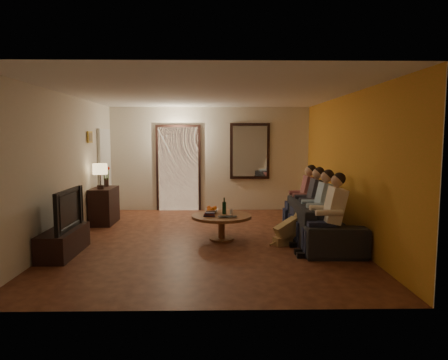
{
  "coord_description": "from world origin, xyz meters",
  "views": [
    {
      "loc": [
        0.16,
        -7.08,
        1.83
      ],
      "look_at": [
        0.3,
        0.3,
        1.05
      ],
      "focal_mm": 32.0,
      "sensor_mm": 36.0,
      "label": 1
    }
  ],
  "objects_px": {
    "tv": "(62,209)",
    "bowl": "(212,211)",
    "person_d": "(305,200)",
    "dresser": "(104,206)",
    "person_b": "(320,211)",
    "laptop": "(228,217)",
    "coffee_table": "(222,227)",
    "sofa": "(321,222)",
    "wine_bottle": "(224,206)",
    "dog": "(288,229)",
    "person_a": "(330,218)",
    "person_c": "(312,205)",
    "table_lamp": "(100,176)",
    "tv_stand": "(64,242)"
  },
  "relations": [
    {
      "from": "person_b",
      "to": "person_d",
      "type": "height_order",
      "value": "same"
    },
    {
      "from": "tv_stand",
      "to": "sofa",
      "type": "xyz_separation_m",
      "value": [
        4.27,
        0.74,
        0.15
      ]
    },
    {
      "from": "person_a",
      "to": "person_b",
      "type": "relative_size",
      "value": 1.0
    },
    {
      "from": "tv_stand",
      "to": "coffee_table",
      "type": "relative_size",
      "value": 1.12
    },
    {
      "from": "person_b",
      "to": "sofa",
      "type": "bearing_deg",
      "value": 71.57
    },
    {
      "from": "dresser",
      "to": "table_lamp",
      "type": "xyz_separation_m",
      "value": [
        0.0,
        -0.22,
        0.66
      ]
    },
    {
      "from": "dresser",
      "to": "tv",
      "type": "bearing_deg",
      "value": -90.0
    },
    {
      "from": "dog",
      "to": "laptop",
      "type": "height_order",
      "value": "dog"
    },
    {
      "from": "tv",
      "to": "laptop",
      "type": "relative_size",
      "value": 3.34
    },
    {
      "from": "dresser",
      "to": "bowl",
      "type": "height_order",
      "value": "dresser"
    },
    {
      "from": "sofa",
      "to": "person_a",
      "type": "height_order",
      "value": "person_a"
    },
    {
      "from": "person_c",
      "to": "laptop",
      "type": "bearing_deg",
      "value": -164.4
    },
    {
      "from": "person_c",
      "to": "bowl",
      "type": "bearing_deg",
      "value": 178.07
    },
    {
      "from": "person_c",
      "to": "coffee_table",
      "type": "distance_m",
      "value": 1.72
    },
    {
      "from": "person_b",
      "to": "bowl",
      "type": "relative_size",
      "value": 4.63
    },
    {
      "from": "tv",
      "to": "person_b",
      "type": "xyz_separation_m",
      "value": [
        4.17,
        0.44,
        -0.12
      ]
    },
    {
      "from": "tv",
      "to": "bowl",
      "type": "height_order",
      "value": "tv"
    },
    {
      "from": "dresser",
      "to": "bowl",
      "type": "xyz_separation_m",
      "value": [
        2.32,
        -1.2,
        0.1
      ]
    },
    {
      "from": "bowl",
      "to": "sofa",
      "type": "bearing_deg",
      "value": -10.53
    },
    {
      "from": "laptop",
      "to": "person_c",
      "type": "bearing_deg",
      "value": 14.49
    },
    {
      "from": "coffee_table",
      "to": "wine_bottle",
      "type": "xyz_separation_m",
      "value": [
        0.05,
        0.1,
        0.38
      ]
    },
    {
      "from": "dog",
      "to": "bowl",
      "type": "xyz_separation_m",
      "value": [
        -1.32,
        0.58,
        0.2
      ]
    },
    {
      "from": "tv",
      "to": "person_c",
      "type": "distance_m",
      "value": 4.3
    },
    {
      "from": "person_a",
      "to": "dog",
      "type": "height_order",
      "value": "person_a"
    },
    {
      "from": "person_a",
      "to": "dog",
      "type": "relative_size",
      "value": 2.14
    },
    {
      "from": "table_lamp",
      "to": "bowl",
      "type": "relative_size",
      "value": 2.08
    },
    {
      "from": "person_d",
      "to": "laptop",
      "type": "relative_size",
      "value": 3.65
    },
    {
      "from": "person_b",
      "to": "dresser",
      "type": "bearing_deg",
      "value": 155.88
    },
    {
      "from": "dresser",
      "to": "person_d",
      "type": "bearing_deg",
      "value": -9.07
    },
    {
      "from": "tv",
      "to": "coffee_table",
      "type": "height_order",
      "value": "tv"
    },
    {
      "from": "table_lamp",
      "to": "person_d",
      "type": "distance_m",
      "value": 4.21
    },
    {
      "from": "dresser",
      "to": "dog",
      "type": "relative_size",
      "value": 1.55
    },
    {
      "from": "tv",
      "to": "wine_bottle",
      "type": "distance_m",
      "value": 2.73
    },
    {
      "from": "person_b",
      "to": "wine_bottle",
      "type": "height_order",
      "value": "person_b"
    },
    {
      "from": "wine_bottle",
      "to": "person_b",
      "type": "bearing_deg",
      "value": -18.52
    },
    {
      "from": "person_c",
      "to": "wine_bottle",
      "type": "distance_m",
      "value": 1.62
    },
    {
      "from": "dresser",
      "to": "dog",
      "type": "xyz_separation_m",
      "value": [
        3.64,
        -1.79,
        -0.11
      ]
    },
    {
      "from": "sofa",
      "to": "wine_bottle",
      "type": "bearing_deg",
      "value": 83.78
    },
    {
      "from": "wine_bottle",
      "to": "tv",
      "type": "bearing_deg",
      "value": -158.94
    },
    {
      "from": "person_d",
      "to": "bowl",
      "type": "bearing_deg",
      "value": -163.77
    },
    {
      "from": "person_d",
      "to": "dog",
      "type": "bearing_deg",
      "value": -115.37
    },
    {
      "from": "person_b",
      "to": "bowl",
      "type": "distance_m",
      "value": 1.97
    },
    {
      "from": "person_c",
      "to": "sofa",
      "type": "bearing_deg",
      "value": -71.57
    },
    {
      "from": "person_d",
      "to": "sofa",
      "type": "bearing_deg",
      "value": -83.66
    },
    {
      "from": "dresser",
      "to": "person_c",
      "type": "relative_size",
      "value": 0.72
    },
    {
      "from": "person_a",
      "to": "wine_bottle",
      "type": "distance_m",
      "value": 1.98
    },
    {
      "from": "laptop",
      "to": "coffee_table",
      "type": "bearing_deg",
      "value": 108.54
    },
    {
      "from": "sofa",
      "to": "person_a",
      "type": "xyz_separation_m",
      "value": [
        -0.1,
        -0.9,
        0.25
      ]
    },
    {
      "from": "person_b",
      "to": "bowl",
      "type": "xyz_separation_m",
      "value": [
        -1.85,
        0.66,
        -0.12
      ]
    },
    {
      "from": "tv",
      "to": "wine_bottle",
      "type": "relative_size",
      "value": 3.55
    }
  ]
}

